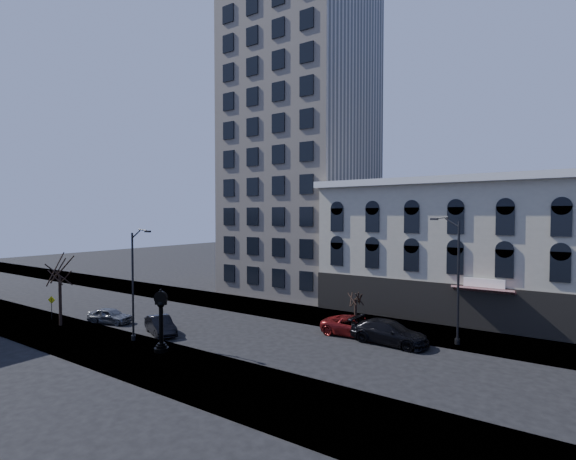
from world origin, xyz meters
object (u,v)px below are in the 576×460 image
Objects in this scene: street_lamp_near at (137,255)px; street_clock at (161,323)px; car_near_b at (160,325)px; warning_sign at (52,303)px; car_near_a at (110,316)px.

street_clock is at bearing -5.76° from street_lamp_near.
street_clock is at bearing -104.34° from car_near_b.
street_lamp_near is 6.20m from car_near_b.
warning_sign is 11.47m from car_near_b.
car_near_b is at bearing -10.25° from warning_sign.
street_clock is 1.10× the size of car_near_a.
street_clock is 2.03× the size of warning_sign.
car_near_a is 0.91× the size of car_near_b.
street_lamp_near is (-3.13, 0.49, 4.36)m from street_clock.
warning_sign is at bearing 127.34° from car_near_b.
warning_sign is at bearing 155.50° from street_clock.
street_clock is 4.87m from car_near_b.
car_near_a is at bearing 2.73° from warning_sign.
street_clock is at bearing -24.62° from warning_sign.
street_clock is 1.00× the size of car_near_b.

